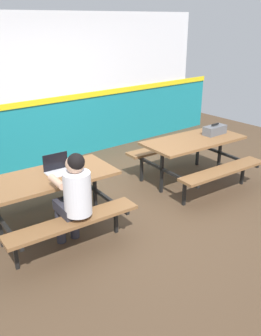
% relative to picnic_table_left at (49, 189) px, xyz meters
% --- Properties ---
extents(ground_plane, '(10.00, 10.00, 0.02)m').
position_rel_picnic_table_left_xyz_m(ground_plane, '(1.22, -0.18, -0.58)').
color(ground_plane, '#4C3826').
extents(accent_backdrop, '(8.00, 0.14, 2.60)m').
position_rel_picnic_table_left_xyz_m(accent_backdrop, '(1.22, 2.17, 0.68)').
color(accent_backdrop, teal).
rests_on(accent_backdrop, ground).
extents(picnic_table_left, '(1.67, 1.65, 0.74)m').
position_rel_picnic_table_left_xyz_m(picnic_table_left, '(0.00, 0.00, 0.00)').
color(picnic_table_left, brown).
rests_on(picnic_table_left, ground).
extents(picnic_table_right, '(1.67, 1.65, 0.74)m').
position_rel_picnic_table_left_xyz_m(picnic_table_right, '(2.44, -0.12, 0.00)').
color(picnic_table_right, brown).
rests_on(picnic_table_right, ground).
extents(student_nearer, '(0.38, 0.53, 1.21)m').
position_rel_picnic_table_left_xyz_m(student_nearer, '(0.03, -0.56, 0.14)').
color(student_nearer, '#2D2D38').
rests_on(student_nearer, ground).
extents(laptop_silver, '(0.33, 0.24, 0.22)m').
position_rel_picnic_table_left_xyz_m(laptop_silver, '(0.16, 0.03, 0.22)').
color(laptop_silver, silver).
rests_on(laptop_silver, picnic_table_left).
extents(toolbox_grey, '(0.40, 0.18, 0.18)m').
position_rel_picnic_table_left_xyz_m(toolbox_grey, '(2.89, -0.15, 0.24)').
color(toolbox_grey, '#595B60').
rests_on(toolbox_grey, picnic_table_right).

